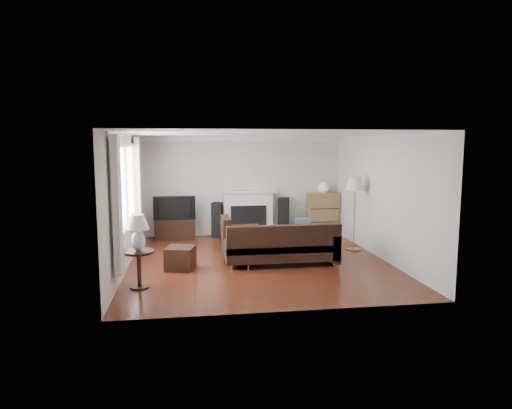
{
  "coord_description": "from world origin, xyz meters",
  "views": [
    {
      "loc": [
        -1.34,
        -8.7,
        2.3
      ],
      "look_at": [
        0.0,
        0.3,
        1.1
      ],
      "focal_mm": 32.0,
      "sensor_mm": 36.0,
      "label": 1
    }
  ],
  "objects": [
    {
      "name": "sectional_sofa",
      "position": [
        0.41,
        -0.22,
        0.38
      ],
      "size": [
        2.35,
        1.71,
        0.76
      ],
      "primitive_type": "cube",
      "color": "black",
      "rests_on": "ground"
    },
    {
      "name": "curtain_near",
      "position": [
        -2.4,
        -1.72,
        1.4
      ],
      "size": [
        0.1,
        0.35,
        2.1
      ],
      "primitive_type": "cube",
      "color": "beige",
      "rests_on": "room"
    },
    {
      "name": "speaker_right",
      "position": [
        1.04,
        2.53,
        0.48
      ],
      "size": [
        0.35,
        0.38,
        0.96
      ],
      "primitive_type": "cube",
      "rotation": [
        0.0,
        0.0,
        -0.29
      ],
      "color": "black",
      "rests_on": "ground"
    },
    {
      "name": "television",
      "position": [
        -1.68,
        2.5,
        0.78
      ],
      "size": [
        1.0,
        0.13,
        0.58
      ],
      "primitive_type": "imported",
      "color": "black",
      "rests_on": "tv_stand"
    },
    {
      "name": "tv_stand",
      "position": [
        -1.68,
        2.5,
        0.24
      ],
      "size": [
        0.97,
        0.44,
        0.49
      ],
      "primitive_type": "cube",
      "color": "black",
      "rests_on": "ground"
    },
    {
      "name": "window",
      "position": [
        -2.45,
        -0.2,
        1.55
      ],
      "size": [
        0.12,
        2.74,
        1.54
      ],
      "primitive_type": "cube",
      "color": "olive",
      "rests_on": "room"
    },
    {
      "name": "bookshelf",
      "position": [
        2.07,
        2.53,
        0.54
      ],
      "size": [
        0.78,
        0.37,
        1.07
      ],
      "primitive_type": "cube",
      "color": "olive",
      "rests_on": "ground"
    },
    {
      "name": "curtain_far",
      "position": [
        -2.4,
        1.32,
        1.4
      ],
      "size": [
        0.1,
        0.35,
        2.1
      ],
      "primitive_type": "cube",
      "color": "beige",
      "rests_on": "room"
    },
    {
      "name": "room",
      "position": [
        0.0,
        0.0,
        1.25
      ],
      "size": [
        5.1,
        5.6,
        2.54
      ],
      "color": "#4C1E11",
      "rests_on": "ground"
    },
    {
      "name": "speaker_left",
      "position": [
        -0.65,
        2.55,
        0.43
      ],
      "size": [
        0.31,
        0.34,
        0.87
      ],
      "primitive_type": "cube",
      "rotation": [
        0.0,
        0.0,
        -0.25
      ],
      "color": "black",
      "rests_on": "ground"
    },
    {
      "name": "table_lamp",
      "position": [
        -2.15,
        -1.38,
        0.9
      ],
      "size": [
        0.36,
        0.36,
        0.58
      ],
      "primitive_type": "cube",
      "color": "silver",
      "rests_on": "side_table"
    },
    {
      "name": "side_table",
      "position": [
        -2.15,
        -1.38,
        0.31
      ],
      "size": [
        0.49,
        0.49,
        0.61
      ],
      "primitive_type": "cube",
      "color": "black",
      "rests_on": "ground"
    },
    {
      "name": "fireplace",
      "position": [
        0.15,
        2.64,
        0.57
      ],
      "size": [
        1.4,
        0.26,
        1.15
      ],
      "primitive_type": "cube",
      "color": "white",
      "rests_on": "room"
    },
    {
      "name": "coffee_table",
      "position": [
        0.62,
        1.06,
        0.21
      ],
      "size": [
        1.09,
        0.65,
        0.41
      ],
      "primitive_type": "cube",
      "rotation": [
        0.0,
        0.0,
        0.08
      ],
      "color": "olive",
      "rests_on": "ground"
    },
    {
      "name": "globe_lamp",
      "position": [
        2.07,
        2.53,
        1.2
      ],
      "size": [
        0.26,
        0.26,
        0.26
      ],
      "primitive_type": "sphere",
      "color": "white",
      "rests_on": "bookshelf"
    },
    {
      "name": "footstool",
      "position": [
        -1.51,
        -0.33,
        0.21
      ],
      "size": [
        0.6,
        0.6,
        0.42
      ],
      "primitive_type": "cube",
      "rotation": [
        0.0,
        0.0,
        -0.25
      ],
      "color": "black",
      "rests_on": "ground"
    },
    {
      "name": "floor_lamp",
      "position": [
        2.21,
        0.65,
        0.81
      ],
      "size": [
        0.51,
        0.51,
        1.62
      ],
      "primitive_type": "cube",
      "rotation": [
        0.0,
        0.0,
        -0.26
      ],
      "color": "#AC783B",
      "rests_on": "ground"
    }
  ]
}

